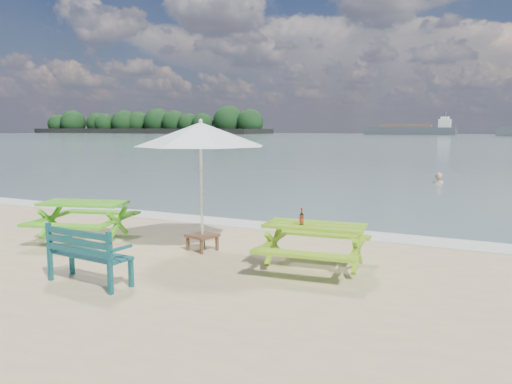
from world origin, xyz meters
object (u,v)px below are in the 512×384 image
at_px(picnic_table_left, 84,222).
at_px(side_table, 202,242).
at_px(beer_bottle, 302,219).
at_px(patio_umbrella, 201,134).
at_px(park_bench, 90,266).
at_px(swimmer, 438,192).
at_px(picnic_table_right, 315,248).

relative_size(picnic_table_left, side_table, 3.75).
height_order(picnic_table_left, beer_bottle, beer_bottle).
bearing_deg(picnic_table_left, patio_umbrella, 7.95).
relative_size(side_table, patio_umbrella, 0.20).
xyz_separation_m(park_bench, patio_umbrella, (0.42, 2.35, 1.85)).
relative_size(patio_umbrella, swimmer, 1.80).
relative_size(picnic_table_left, picnic_table_right, 1.17).
relative_size(side_table, beer_bottle, 2.19).
height_order(picnic_table_left, side_table, picnic_table_left).
xyz_separation_m(side_table, beer_bottle, (2.08, -0.43, 0.66)).
bearing_deg(picnic_table_right, patio_umbrella, 172.76).
xyz_separation_m(picnic_table_left, beer_bottle, (4.61, -0.07, 0.45)).
distance_m(picnic_table_right, swimmer, 13.86).
bearing_deg(beer_bottle, picnic_table_right, 39.59).
bearing_deg(beer_bottle, patio_umbrella, 168.44).
distance_m(beer_bottle, swimmer, 14.04).
bearing_deg(park_bench, picnic_table_right, 37.63).
bearing_deg(swimmer, park_bench, -100.89).
height_order(side_table, patio_umbrella, patio_umbrella).
bearing_deg(beer_bottle, side_table, 168.44).
xyz_separation_m(park_bench, swimmer, (3.06, 15.90, -0.63)).
xyz_separation_m(park_bench, beer_bottle, (2.50, 1.92, 0.57)).
bearing_deg(picnic_table_right, picnic_table_left, -179.20).
xyz_separation_m(picnic_table_left, patio_umbrella, (2.52, 0.35, 1.73)).
bearing_deg(picnic_table_left, park_bench, -43.48).
bearing_deg(picnic_table_right, beer_bottle, -140.41).
xyz_separation_m(patio_umbrella, swimmer, (2.64, 13.55, -2.49)).
xyz_separation_m(picnic_table_right, park_bench, (-2.67, -2.06, -0.10)).
height_order(picnic_table_left, swimmer, picnic_table_left).
xyz_separation_m(park_bench, side_table, (0.42, 2.35, -0.09)).
xyz_separation_m(picnic_table_left, swimmer, (5.16, 13.91, -0.75)).
bearing_deg(picnic_table_right, side_table, 172.76).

